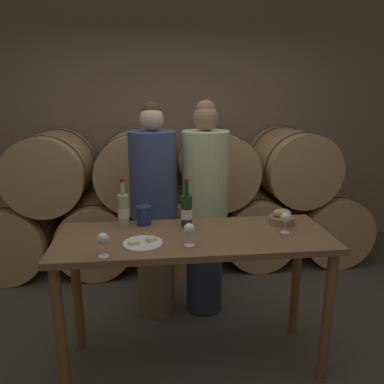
{
  "coord_description": "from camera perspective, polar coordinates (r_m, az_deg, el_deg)",
  "views": [
    {
      "loc": [
        -0.26,
        -2.2,
        1.83
      ],
      "look_at": [
        0.0,
        0.13,
        1.2
      ],
      "focal_mm": 35.0,
      "sensor_mm": 36.0,
      "label": 1
    }
  ],
  "objects": [
    {
      "name": "ground_plane",
      "position": [
        2.87,
        0.31,
        -24.41
      ],
      "size": [
        10.0,
        10.0,
        0.0
      ],
      "primitive_type": "plane",
      "color": "#4C473F"
    },
    {
      "name": "wine_glass_far_left",
      "position": [
        2.11,
        -13.45,
        -7.06
      ],
      "size": [
        0.07,
        0.07,
        0.14
      ],
      "color": "white",
      "rests_on": "tasting_table"
    },
    {
      "name": "stone_wall_back",
      "position": [
        4.44,
        -3.07,
        12.2
      ],
      "size": [
        10.0,
        0.12,
        3.2
      ],
      "color": "gray",
      "rests_on": "ground_plane"
    },
    {
      "name": "person_right",
      "position": [
        3.04,
        1.99,
        -2.75
      ],
      "size": [
        0.37,
        0.37,
        1.76
      ],
      "color": "#2D334C",
      "rests_on": "ground_plane"
    },
    {
      "name": "person_left",
      "position": [
        3.02,
        -5.77,
        -3.18
      ],
      "size": [
        0.37,
        0.37,
        1.75
      ],
      "color": "#756651",
      "rests_on": "ground_plane"
    },
    {
      "name": "cheese_plate",
      "position": [
        2.26,
        -7.51,
        -7.76
      ],
      "size": [
        0.24,
        0.24,
        0.04
      ],
      "color": "white",
      "rests_on": "tasting_table"
    },
    {
      "name": "barrel_stack",
      "position": [
        4.03,
        -2.4,
        -1.45
      ],
      "size": [
        4.11,
        0.91,
        1.44
      ],
      "color": "tan",
      "rests_on": "ground_plane"
    },
    {
      "name": "wine_bottle_red",
      "position": [
        2.5,
        -0.84,
        -2.86
      ],
      "size": [
        0.08,
        0.08,
        0.33
      ],
      "color": "#193819",
      "rests_on": "tasting_table"
    },
    {
      "name": "wine_bottle_white",
      "position": [
        2.56,
        -10.4,
        -2.68
      ],
      "size": [
        0.08,
        0.08,
        0.33
      ],
      "color": "#ADBC7F",
      "rests_on": "tasting_table"
    },
    {
      "name": "bread_basket",
      "position": [
        2.65,
        13.5,
        -3.87
      ],
      "size": [
        0.17,
        0.17,
        0.1
      ],
      "color": "olive",
      "rests_on": "tasting_table"
    },
    {
      "name": "tasting_table",
      "position": [
        2.44,
        0.33,
        -9.65
      ],
      "size": [
        1.74,
        0.63,
        0.95
      ],
      "color": "brown",
      "rests_on": "ground_plane"
    },
    {
      "name": "wine_glass_center",
      "position": [
        2.46,
        14.11,
        -3.87
      ],
      "size": [
        0.07,
        0.07,
        0.14
      ],
      "color": "white",
      "rests_on": "tasting_table"
    },
    {
      "name": "wine_glass_left",
      "position": [
        2.2,
        -0.42,
        -5.76
      ],
      "size": [
        0.07,
        0.07,
        0.14
      ],
      "color": "white",
      "rests_on": "tasting_table"
    },
    {
      "name": "blue_crock",
      "position": [
        2.57,
        -7.35,
        -3.41
      ],
      "size": [
        0.11,
        0.11,
        0.13
      ],
      "color": "navy",
      "rests_on": "tasting_table"
    }
  ]
}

